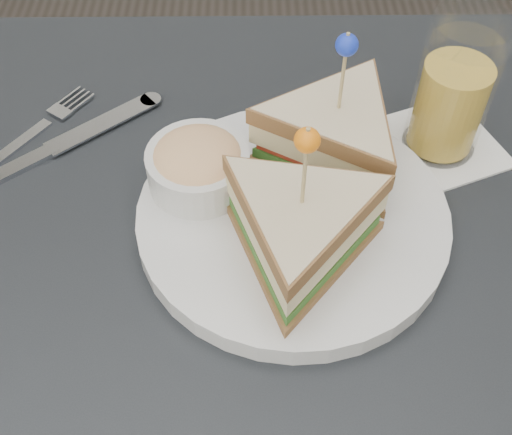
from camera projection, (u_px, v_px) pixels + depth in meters
The scene contains 5 objects.
table at pixel (246, 302), 0.66m from camera, with size 0.80×0.80×0.75m.
plate_meal at pixel (300, 187), 0.60m from camera, with size 0.38×0.38×0.18m.
cutlery_fork at pixel (36, 130), 0.71m from camera, with size 0.12×0.16×0.01m.
cutlery_knife at pixel (57, 147), 0.69m from camera, with size 0.20×0.17×0.01m.
drink_set at pixel (452, 96), 0.65m from camera, with size 0.16×0.16×0.16m.
Camera 1 is at (0.01, -0.35, 1.24)m, focal length 45.00 mm.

